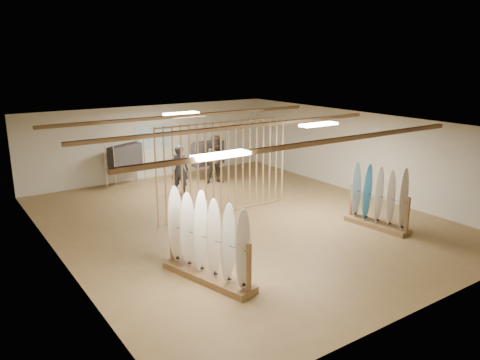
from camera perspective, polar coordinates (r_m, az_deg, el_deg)
floor at (r=13.62m, az=-0.00°, el=-4.88°), size 12.00×12.00×0.00m
ceiling at (r=12.94m, az=-0.00°, el=6.86°), size 12.00×12.00×0.00m
wall_back at (r=18.37m, az=-10.65°, el=4.59°), size 12.00×0.00×12.00m
wall_front at (r=9.14m, az=21.90°, el=-6.80°), size 12.00×0.00×12.00m
wall_left at (r=11.28m, az=-21.49°, el=-2.71°), size 0.00×12.00×12.00m
wall_right at (r=16.49m, az=14.52°, el=3.20°), size 0.00×12.00×12.00m
ceiling_slats at (r=12.95m, az=-0.00°, el=6.51°), size 9.50×6.12×0.10m
light_panels at (r=12.95m, az=-0.00°, el=6.60°), size 1.20×0.35×0.06m
bamboo_partition at (r=13.86m, az=-1.87°, el=1.50°), size 4.45×0.05×2.78m
poster at (r=18.32m, az=-10.66°, el=5.19°), size 1.40×0.03×0.90m
rack_left at (r=9.92m, az=-3.97°, el=-8.68°), size 1.11×2.41×1.90m
rack_right at (r=13.43m, az=16.48°, el=-3.09°), size 0.72×1.91×1.78m
clothing_rack_a at (r=17.40m, az=-13.80°, el=2.67°), size 1.43×0.93×1.62m
clothing_rack_b at (r=17.92m, az=-3.94°, el=3.27°), size 1.44×0.54×1.55m
shopper_a at (r=16.05m, az=-7.40°, el=1.67°), size 0.85×0.83×1.94m
shopper_b at (r=17.29m, az=-2.82°, el=2.89°), size 1.17×1.04×2.04m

